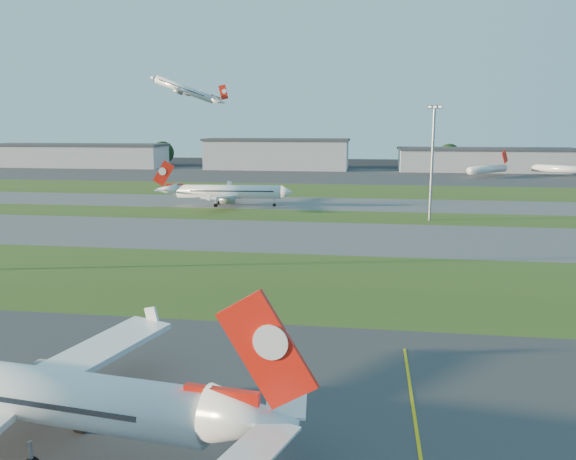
% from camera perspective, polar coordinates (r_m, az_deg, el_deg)
% --- Properties ---
extents(grass_strip_a, '(300.00, 34.00, 0.01)m').
position_cam_1_polar(grass_strip_a, '(77.18, 7.10, -5.53)').
color(grass_strip_a, '#36511B').
rests_on(grass_strip_a, ground).
extents(taxiway_a, '(300.00, 32.00, 0.01)m').
position_cam_1_polar(taxiway_a, '(109.28, 7.51, -0.78)').
color(taxiway_a, '#515154').
rests_on(taxiway_a, ground).
extents(grass_strip_b, '(300.00, 18.00, 0.01)m').
position_cam_1_polar(grass_strip_b, '(133.89, 7.69, 1.30)').
color(grass_strip_b, '#36511B').
rests_on(grass_strip_b, ground).
extents(taxiway_b, '(300.00, 26.00, 0.01)m').
position_cam_1_polar(taxiway_b, '(155.65, 7.80, 2.58)').
color(taxiway_b, '#515154').
rests_on(taxiway_b, ground).
extents(grass_strip_c, '(300.00, 40.00, 0.01)m').
position_cam_1_polar(grass_strip_c, '(188.39, 7.92, 3.95)').
color(grass_strip_c, '#36511B').
rests_on(grass_strip_c, ground).
extents(apron_far, '(400.00, 80.00, 0.01)m').
position_cam_1_polar(apron_far, '(248.10, 8.06, 5.50)').
color(apron_far, '#333335').
rests_on(apron_far, ground).
extents(airliner_parked, '(34.96, 29.50, 10.93)m').
position_cam_1_polar(airliner_parked, '(42.75, -25.94, -14.62)').
color(airliner_parked, white).
rests_on(airliner_parked, ground).
extents(airliner_taxiing, '(34.87, 29.51, 10.88)m').
position_cam_1_polar(airliner_taxiing, '(151.69, -6.11, 3.86)').
color(airliner_taxiing, white).
rests_on(airliner_taxiing, ground).
extents(airliner_departing, '(33.32, 28.31, 10.41)m').
position_cam_1_polar(airliner_departing, '(255.83, -10.43, 13.86)').
color(airliner_departing, white).
extents(mini_jet_near, '(20.67, 22.20, 9.48)m').
position_cam_1_polar(mini_jet_near, '(253.24, 19.63, 5.84)').
color(mini_jet_near, white).
rests_on(mini_jet_near, ground).
extents(mini_jet_far, '(24.53, 17.66, 9.48)m').
position_cam_1_polar(mini_jet_far, '(266.94, 26.30, 5.58)').
color(mini_jet_far, white).
rests_on(mini_jet_far, ground).
extents(light_mast_centre, '(3.20, 0.70, 25.80)m').
position_cam_1_polar(light_mast_centre, '(131.07, 14.47, 7.38)').
color(light_mast_centre, gray).
rests_on(light_mast_centre, ground).
extents(hangar_far_west, '(91.80, 23.00, 12.20)m').
position_cam_1_polar(hangar_far_west, '(316.15, -20.42, 7.13)').
color(hangar_far_west, '#A0A2A8').
rests_on(hangar_far_west, ground).
extents(hangar_west, '(71.40, 23.00, 15.20)m').
position_cam_1_polar(hangar_west, '(281.35, -1.14, 7.74)').
color(hangar_west, '#A0A2A8').
rests_on(hangar_west, ground).
extents(hangar_east, '(81.60, 23.00, 11.20)m').
position_cam_1_polar(hangar_east, '(282.78, 19.42, 6.76)').
color(hangar_east, '#A0A2A8').
rests_on(hangar_east, ground).
extents(tree_far_west, '(11.00, 11.00, 12.00)m').
position_cam_1_polar(tree_far_west, '(347.87, -25.23, 7.09)').
color(tree_far_west, black).
rests_on(tree_far_west, ground).
extents(tree_west, '(12.10, 12.10, 13.20)m').
position_cam_1_polar(tree_west, '(312.98, -12.61, 7.68)').
color(tree_west, black).
rests_on(tree_west, ground).
extents(tree_mid_west, '(9.90, 9.90, 10.80)m').
position_cam_1_polar(tree_mid_west, '(289.38, 4.15, 7.44)').
color(tree_mid_west, black).
rests_on(tree_mid_west, ground).
extents(tree_mid_east, '(11.55, 11.55, 12.60)m').
position_cam_1_polar(tree_mid_east, '(294.10, 16.03, 7.30)').
color(tree_mid_east, black).
rests_on(tree_mid_east, ground).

